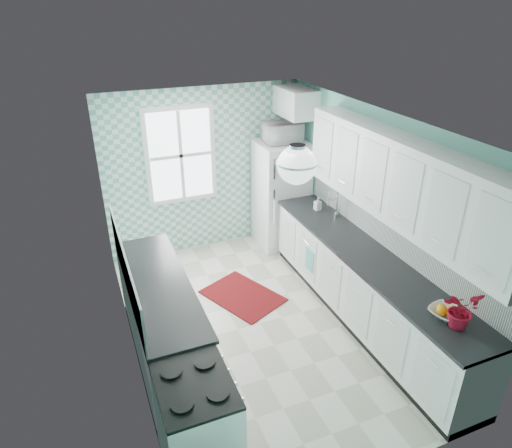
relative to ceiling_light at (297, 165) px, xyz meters
name	(u,v)px	position (x,y,z in m)	size (l,w,h in m)	color
floor	(260,324)	(0.00, 0.80, -2.33)	(3.00, 4.40, 0.02)	silver
ceiling	(261,122)	(0.00, 0.80, 0.19)	(3.00, 4.40, 0.02)	white
wall_back	(204,171)	(0.00, 3.01, -1.07)	(3.00, 0.02, 2.50)	#70C4B1
wall_front	(380,369)	(0.00, -1.41, -1.07)	(3.00, 0.02, 2.50)	#70C4B1
wall_left	(121,261)	(-1.51, 0.80, -1.07)	(0.02, 4.40, 2.50)	#70C4B1
wall_right	(374,212)	(1.51, 0.80, -1.07)	(0.02, 4.40, 2.50)	#70C4B1
accent_wall	(204,171)	(0.00, 2.99, -1.07)	(3.00, 0.01, 2.50)	#6AB1A3
window	(181,155)	(-0.35, 2.96, -0.77)	(1.04, 0.05, 1.44)	white
backsplash_right	(392,230)	(1.49, 0.40, -1.13)	(0.02, 3.60, 0.51)	white
backsplash_left	(126,269)	(-1.49, 0.73, -1.13)	(0.02, 2.15, 0.51)	white
upper_cabinets_right	(401,181)	(1.33, 0.20, -0.42)	(0.33, 3.20, 0.90)	white
upper_cabinet_fridge	(295,102)	(1.30, 2.63, -0.07)	(0.40, 0.74, 0.40)	white
ceiling_light	(297,165)	(0.00, 0.00, 0.00)	(0.34, 0.34, 0.35)	silver
base_cabinets_right	(364,289)	(1.20, 0.40, -1.87)	(0.60, 3.60, 0.90)	white
countertop_right	(367,256)	(1.19, 0.40, -1.40)	(0.63, 3.60, 0.04)	black
base_cabinets_left	(161,321)	(-1.20, 0.73, -1.87)	(0.60, 2.15, 0.90)	white
countertop_left	(159,285)	(-1.19, 0.73, -1.40)	(0.63, 2.15, 0.04)	black
fridge	(281,195)	(1.11, 2.60, -1.48)	(0.73, 0.73, 1.68)	white
stove	(197,423)	(-1.20, -0.72, -1.85)	(0.60, 0.75, 0.90)	silver
sink	(325,219)	(1.20, 1.42, -1.39)	(0.49, 0.42, 0.53)	silver
rug	(243,296)	(0.00, 1.41, -2.32)	(0.71, 1.02, 0.02)	maroon
dish_towel	(310,260)	(0.89, 1.21, -1.84)	(0.01, 0.21, 0.31)	#53B295
fruit_bowl	(446,313)	(1.20, -0.83, -1.35)	(0.30, 0.30, 0.07)	white
potted_plant	(461,310)	(1.20, -0.97, -1.21)	(0.32, 0.28, 0.35)	#B30B0F
soap_bottle	(318,204)	(1.25, 1.71, -1.29)	(0.08, 0.09, 0.19)	#91A2B2
microwave	(283,133)	(1.11, 2.60, -0.50)	(0.54, 0.36, 0.30)	silver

